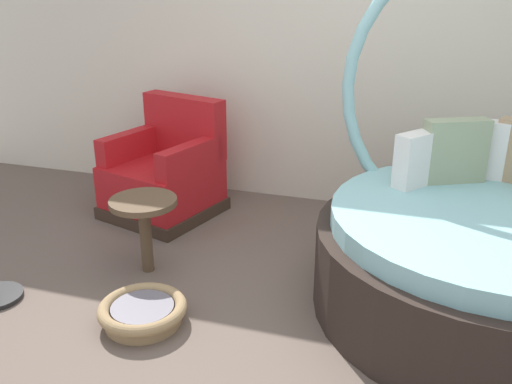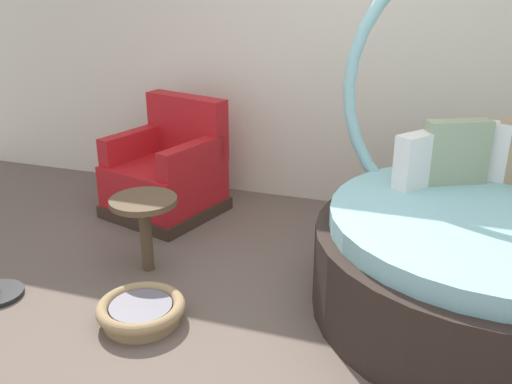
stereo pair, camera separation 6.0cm
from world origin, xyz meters
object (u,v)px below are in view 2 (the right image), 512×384
Objects in this scene: round_daybed at (487,243)px; pet_basket at (141,311)px; side_table at (144,212)px; red_armchair at (168,174)px.

round_daybed reaches higher than pet_basket.
pet_basket is 0.98× the size of side_table.
round_daybed is 4.25× the size of pet_basket.
red_armchair is at bearing 110.80° from pet_basket.
round_daybed is 2.04m from pet_basket.
red_armchair is (-2.42, 0.70, -0.09)m from round_daybed.
red_armchair is 1.63m from pet_basket.
pet_basket is (0.57, -1.50, -0.26)m from red_armchair.
red_armchair reaches higher than side_table.
pet_basket is (-1.85, -0.80, -0.35)m from round_daybed.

